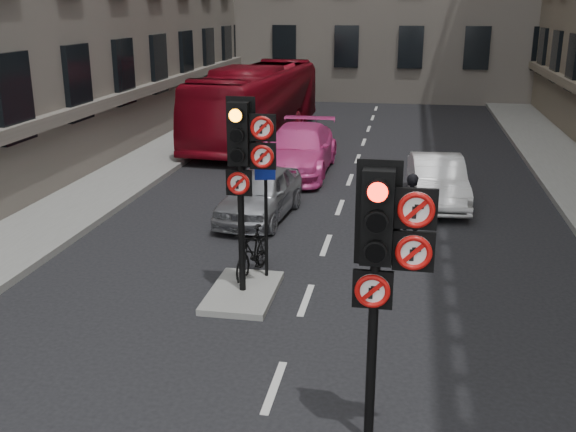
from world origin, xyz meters
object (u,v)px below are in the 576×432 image
(signal_far, at_px, (244,154))
(car_pink, at_px, (298,150))
(motorcyclist, at_px, (411,207))
(car_silver, at_px, (260,193))
(motorcycle, at_px, (253,252))
(info_sign, at_px, (266,204))
(car_white, at_px, (437,181))
(signal_near, at_px, (384,248))
(bus_red, at_px, (256,103))

(signal_far, relative_size, car_pink, 0.69)
(motorcyclist, bearing_deg, car_silver, 3.65)
(car_silver, xyz_separation_m, motorcycle, (0.67, -3.75, -0.15))
(signal_far, relative_size, info_sign, 1.58)
(car_pink, bearing_deg, car_white, -32.61)
(signal_far, xyz_separation_m, motorcyclist, (2.96, 3.72, -1.91))
(signal_far, bearing_deg, car_pink, 93.68)
(signal_far, distance_m, car_silver, 5.25)
(car_pink, relative_size, info_sign, 2.27)
(signal_near, height_order, bus_red, signal_near)
(car_silver, distance_m, motorcycle, 3.81)
(bus_red, bearing_deg, motorcyclist, -56.34)
(motorcyclist, bearing_deg, car_pink, -39.71)
(car_silver, bearing_deg, car_white, 30.51)
(info_sign, bearing_deg, signal_far, -119.20)
(car_white, xyz_separation_m, bus_red, (-6.81, 7.92, 0.82))
(car_silver, bearing_deg, signal_near, -63.70)
(car_silver, height_order, info_sign, info_sign)
(car_silver, bearing_deg, motorcycle, -74.68)
(car_silver, height_order, motorcyclist, motorcyclist)
(signal_far, xyz_separation_m, car_white, (3.66, 6.87, -2.06))
(car_white, bearing_deg, motorcycle, -127.44)
(signal_near, distance_m, car_silver, 9.59)
(motorcyclist, bearing_deg, signal_near, 106.34)
(signal_far, distance_m, motorcyclist, 5.13)
(motorcyclist, bearing_deg, signal_far, 70.51)
(bus_red, relative_size, info_sign, 4.63)
(signal_near, bearing_deg, car_white, 84.44)
(car_white, height_order, info_sign, info_sign)
(signal_near, distance_m, info_sign, 5.40)
(car_silver, relative_size, motorcyclist, 2.38)
(signal_near, distance_m, motorcyclist, 7.94)
(bus_red, height_order, info_sign, bus_red)
(car_silver, height_order, motorcycle, car_silver)
(signal_near, relative_size, signal_far, 1.00)
(car_white, height_order, bus_red, bus_red)
(bus_red, bearing_deg, car_pink, -59.11)
(car_silver, relative_size, motorcycle, 2.30)
(bus_red, bearing_deg, info_sign, -71.80)
(signal_near, height_order, car_pink, signal_near)
(signal_far, bearing_deg, car_white, 61.96)
(car_silver, height_order, car_pink, car_pink)
(signal_far, height_order, car_white, signal_far)
(car_silver, distance_m, motorcyclist, 3.90)
(signal_far, height_order, bus_red, signal_far)
(motorcycle, relative_size, info_sign, 0.72)
(motorcycle, bearing_deg, car_pink, 103.31)
(signal_far, distance_m, bus_red, 15.17)
(info_sign, bearing_deg, signal_near, -76.30)
(info_sign, bearing_deg, car_pink, 82.32)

